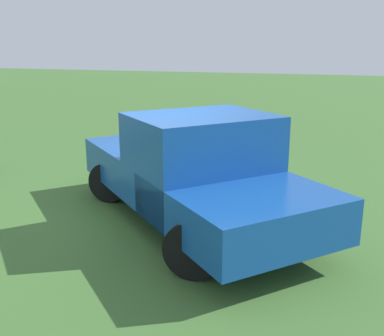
% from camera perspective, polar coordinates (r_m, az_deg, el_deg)
% --- Properties ---
extents(ground_plane, '(80.00, 80.00, 0.00)m').
position_cam_1_polar(ground_plane, '(7.54, -3.96, -6.28)').
color(ground_plane, '#3D662D').
extents(pickup_truck, '(5.04, 4.84, 1.78)m').
position_cam_1_polar(pickup_truck, '(6.96, 0.51, -0.14)').
color(pickup_truck, black).
rests_on(pickup_truck, ground_plane).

